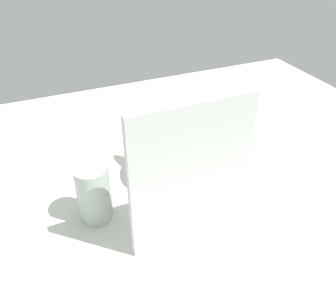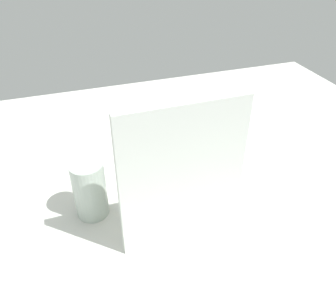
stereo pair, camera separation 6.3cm
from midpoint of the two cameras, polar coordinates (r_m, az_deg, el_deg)
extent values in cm
cube|color=silver|center=(104.08, 0.11, -5.36)|extent=(180.00, 140.00, 3.00)
cylinder|color=#ADC0D9|center=(101.65, -1.77, -3.28)|extent=(22.06, 22.06, 5.91)
sphere|color=orange|center=(96.47, 1.12, -0.82)|extent=(7.06, 7.06, 7.06)
sphere|color=orange|center=(100.96, -1.29, 0.95)|extent=(7.06, 7.06, 7.06)
sphere|color=orange|center=(98.51, -4.41, -0.10)|extent=(7.06, 7.06, 7.06)
sphere|color=orange|center=(94.77, -1.94, -1.56)|extent=(7.06, 7.06, 7.06)
ellipsoid|color=yellow|center=(99.22, -3.85, -0.86)|extent=(10.90, 17.08, 4.00)
ellipsoid|color=yellow|center=(96.59, -3.33, -0.34)|extent=(7.89, 17.46, 4.00)
ellipsoid|color=yellow|center=(96.74, -3.04, 1.30)|extent=(6.27, 17.39, 4.00)
ellipsoid|color=gold|center=(95.85, -3.44, 2.50)|extent=(9.86, 17.30, 4.00)
cube|color=silver|center=(73.97, 1.43, -5.08)|extent=(28.02, 2.13, 36.00)
cylinder|color=#B1BFB3|center=(87.98, -14.18, -7.48)|extent=(8.28, 8.28, 15.59)
cylinder|color=silver|center=(107.31, -13.61, -3.58)|extent=(7.44, 7.44, 1.48)
camera|label=1|loc=(0.03, -91.84, -1.25)|focal=36.88mm
camera|label=2|loc=(0.03, 88.16, 1.25)|focal=36.88mm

